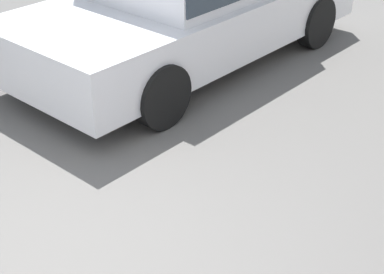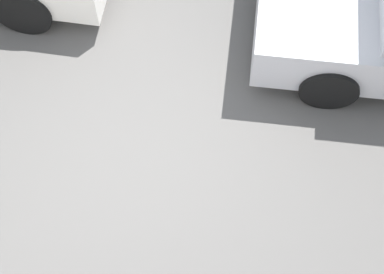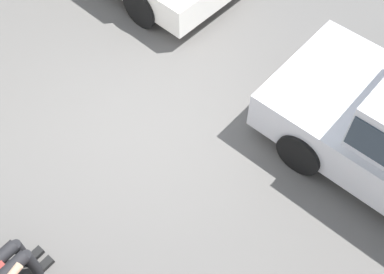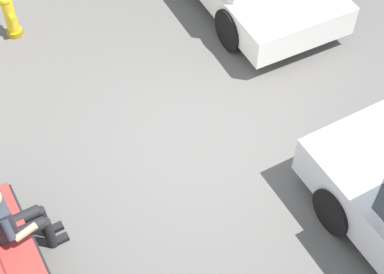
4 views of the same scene
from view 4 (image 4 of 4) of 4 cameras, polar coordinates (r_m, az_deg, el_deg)
The scene contains 4 objects.
ground_plane at distance 8.27m, azimuth 0.59°, elevation -0.56°, with size 60.00×60.00×0.00m, color #565451.
bench at distance 6.94m, azimuth -17.71°, elevation -10.85°, with size 1.95×0.55×1.05m.
person_on_phone at distance 7.01m, azimuth -17.03°, elevation -7.59°, with size 0.73×0.74×1.38m.
fire_hydrant at distance 10.02m, azimuth -17.24°, elevation 11.18°, with size 0.38×0.26×0.81m.
Camera 4 is at (-4.40, 2.60, 6.50)m, focal length 55.00 mm.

